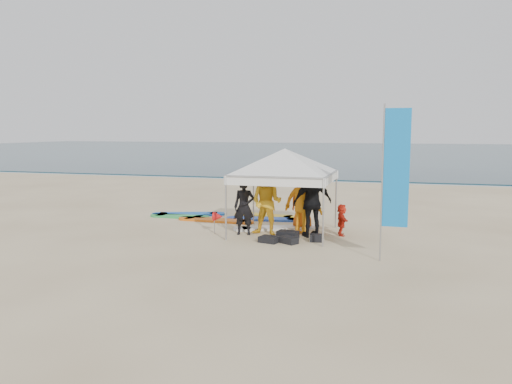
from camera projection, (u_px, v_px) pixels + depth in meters
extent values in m
plane|color=beige|center=(209.00, 252.00, 12.35)|extent=(120.00, 120.00, 0.00)
cube|color=#0C2633|center=(367.00, 151.00, 69.55)|extent=(160.00, 84.00, 0.08)
cube|color=silver|center=(321.00, 181.00, 29.71)|extent=(160.00, 1.20, 0.01)
imported|color=black|center=(244.00, 207.00, 14.32)|extent=(0.65, 0.48, 1.61)
imported|color=yellow|center=(267.00, 202.00, 14.25)|extent=(1.00, 0.82, 1.90)
imported|color=orange|center=(303.00, 201.00, 14.38)|extent=(1.44, 1.14, 1.95)
imported|color=black|center=(312.00, 202.00, 14.00)|extent=(1.22, 1.04, 1.96)
imported|color=#C65411|center=(303.00, 202.00, 15.21)|extent=(0.90, 0.69, 1.65)
imported|color=red|center=(342.00, 220.00, 14.23)|extent=(0.45, 0.88, 0.91)
cylinder|color=#A5A5A8|center=(253.00, 196.00, 16.06)|extent=(0.05, 0.05, 1.77)
cylinder|color=#A5A5A8|center=(336.00, 199.00, 15.33)|extent=(0.05, 0.05, 1.77)
cylinder|color=#A5A5A8|center=(226.00, 208.00, 13.53)|extent=(0.05, 0.05, 1.77)
cylinder|color=#A5A5A8|center=(323.00, 213.00, 12.80)|extent=(0.05, 0.05, 1.77)
cube|color=white|center=(273.00, 182.00, 13.07)|extent=(2.75, 0.02, 0.24)
cube|color=white|center=(294.00, 173.00, 15.60)|extent=(2.75, 0.02, 0.24)
cube|color=white|center=(241.00, 176.00, 14.70)|extent=(0.02, 2.75, 0.24)
cube|color=white|center=(331.00, 179.00, 13.97)|extent=(0.02, 2.75, 0.24)
pyramid|color=white|center=(285.00, 148.00, 14.24)|extent=(3.75, 3.75, 0.71)
cylinder|color=#A5A5A8|center=(382.00, 184.00, 11.28)|extent=(0.04, 0.04, 3.59)
cube|color=#0D7BD4|center=(397.00, 168.00, 11.15)|extent=(0.56, 0.03, 2.66)
cylinder|color=#A5A5A8|center=(214.00, 223.00, 14.56)|extent=(0.02, 0.02, 0.60)
cone|color=red|center=(218.00, 217.00, 14.50)|extent=(0.28, 0.28, 0.28)
cube|color=black|center=(288.00, 235.00, 13.81)|extent=(0.61, 0.44, 0.22)
cube|color=black|center=(289.00, 240.00, 13.26)|extent=(0.55, 0.49, 0.18)
cube|color=black|center=(269.00, 239.00, 13.40)|extent=(0.58, 0.51, 0.16)
cube|color=black|center=(317.00, 238.00, 13.47)|extent=(0.39, 0.31, 0.20)
cube|color=yellow|center=(266.00, 216.00, 17.34)|extent=(1.87, 0.73, 0.07)
cube|color=blue|center=(188.00, 214.00, 17.70)|extent=(2.10, 1.13, 0.07)
cube|color=#D86212|center=(216.00, 220.00, 16.48)|extent=(2.11, 0.61, 0.07)
cube|color=blue|center=(264.00, 219.00, 16.71)|extent=(2.08, 0.77, 0.07)
cube|color=silver|center=(276.00, 228.00, 15.20)|extent=(2.08, 1.38, 0.07)
cube|color=green|center=(180.00, 216.00, 17.22)|extent=(1.62, 0.59, 0.07)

